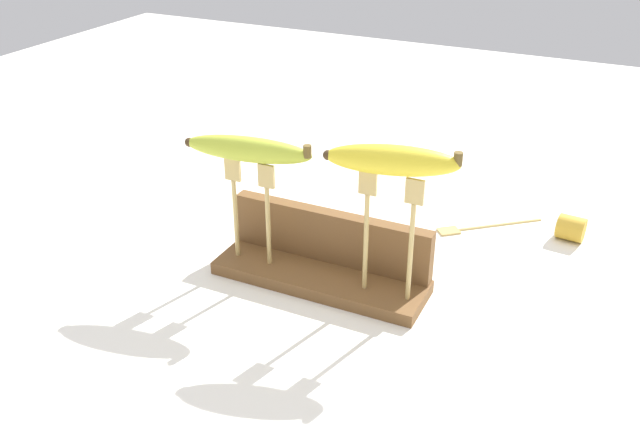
% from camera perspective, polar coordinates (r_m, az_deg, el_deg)
% --- Properties ---
extents(ground_plane, '(3.00, 3.00, 0.00)m').
position_cam_1_polar(ground_plane, '(1.08, 0.00, -5.66)').
color(ground_plane, white).
extents(wooden_board, '(0.33, 0.10, 0.02)m').
position_cam_1_polar(wooden_board, '(1.07, 0.00, -5.21)').
color(wooden_board, brown).
rests_on(wooden_board, ground).
extents(board_backstop, '(0.32, 0.02, 0.08)m').
position_cam_1_polar(board_backstop, '(1.08, 0.91, -1.86)').
color(board_backstop, brown).
rests_on(board_backstop, wooden_board).
extents(fork_stand_left, '(0.08, 0.01, 0.17)m').
position_cam_1_polar(fork_stand_left, '(1.06, -5.66, 0.97)').
color(fork_stand_left, tan).
rests_on(fork_stand_left, wooden_board).
extents(fork_stand_right, '(0.09, 0.01, 0.19)m').
position_cam_1_polar(fork_stand_right, '(0.97, 5.65, -0.92)').
color(fork_stand_right, tan).
rests_on(fork_stand_right, wooden_board).
extents(banana_raised_left, '(0.20, 0.06, 0.04)m').
position_cam_1_polar(banana_raised_left, '(1.02, -5.89, 5.24)').
color(banana_raised_left, '#B2C138').
rests_on(banana_raised_left, fork_stand_left).
extents(banana_raised_right, '(0.19, 0.08, 0.04)m').
position_cam_1_polar(banana_raised_right, '(0.93, 5.92, 4.35)').
color(banana_raised_right, yellow).
rests_on(banana_raised_right, fork_stand_right).
extents(fork_fallen_near, '(0.16, 0.14, 0.01)m').
position_cam_1_polar(fork_fallen_near, '(1.26, 12.67, -1.04)').
color(fork_fallen_near, tan).
rests_on(fork_fallen_near, ground).
extents(banana_chunk_near, '(0.05, 0.05, 0.04)m').
position_cam_1_polar(banana_chunk_near, '(1.26, 19.74, -1.11)').
color(banana_chunk_near, gold).
rests_on(banana_chunk_near, ground).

